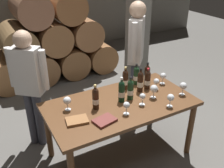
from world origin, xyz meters
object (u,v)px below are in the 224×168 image
wine_bottle_1 (147,75)px  wine_glass_6 (143,97)px  wine_bottle_0 (136,75)px  leather_ledger (77,120)px  dining_table (120,109)px  wine_bottle_5 (122,91)px  wine_glass_1 (126,106)px  wine_glass_7 (154,89)px  wine_glass_2 (163,76)px  wine_bottle_3 (96,98)px  wine_glass_5 (156,82)px  wine_bottle_7 (125,79)px  wine_glass_0 (183,86)px  tasting_notebook (105,121)px  wine_bottle_6 (140,81)px  wine_glass_4 (67,101)px  wine_bottle_4 (130,90)px  taster_seated_left (29,81)px  wine_glass_3 (171,98)px  wine_bottle_2 (148,80)px  sommelier_presenting (136,49)px

wine_bottle_1 → wine_glass_6: (-0.35, -0.40, -0.03)m
wine_bottle_0 → leather_ledger: bearing=-157.7°
dining_table → wine_bottle_5: bearing=43.7°
wine_glass_1 → wine_glass_7: wine_glass_7 is taller
wine_bottle_5 → wine_glass_2: (0.69, 0.12, -0.02)m
wine_bottle_3 → wine_glass_5: bearing=1.9°
wine_glass_6 → wine_glass_7: 0.22m
wine_bottle_7 → wine_glass_0: wine_bottle_7 is taller
wine_bottle_0 → wine_glass_5: size_ratio=1.88×
tasting_notebook → wine_glass_0: bearing=-9.8°
wine_glass_0 → wine_bottle_3: bearing=167.6°
wine_glass_6 → wine_glass_0: bearing=-4.6°
wine_bottle_1 → wine_bottle_7: (-0.32, 0.02, 0.00)m
wine_bottle_5 → wine_bottle_6: (0.32, 0.10, 0.00)m
wine_glass_0 → wine_glass_7: 0.37m
wine_glass_4 → wine_glass_7: 1.00m
dining_table → wine_bottle_4: bearing=8.3°
wine_bottle_1 → wine_bottle_4: wine_bottle_1 is taller
wine_glass_1 → wine_bottle_6: bearing=39.9°
dining_table → taster_seated_left: (-0.84, 0.72, 0.25)m
wine_bottle_6 → wine_glass_4: wine_bottle_6 is taller
wine_glass_1 → wine_glass_3: 0.51m
wine_bottle_2 → wine_glass_4: (-1.04, 0.02, -0.01)m
wine_glass_2 → wine_bottle_6: bearing=-176.7°
wine_bottle_1 → wine_bottle_6: size_ratio=0.95×
wine_glass_4 → wine_glass_0: bearing=-14.9°
sommelier_presenting → taster_seated_left: bearing=-178.9°
wine_glass_3 → tasting_notebook: 0.78m
wine_glass_0 → wine_glass_6: bearing=175.4°
wine_bottle_2 → wine_bottle_6: 0.12m
wine_bottle_6 → wine_glass_1: size_ratio=2.10×
wine_glass_5 → wine_glass_7: wine_glass_7 is taller
wine_bottle_1 → wine_bottle_3: size_ratio=1.00×
wine_bottle_7 → wine_glass_4: wine_bottle_7 is taller
wine_bottle_7 → sommelier_presenting: sommelier_presenting is taller
wine_bottle_1 → sommelier_presenting: sommelier_presenting is taller
wine_bottle_5 → tasting_notebook: wine_bottle_5 is taller
wine_bottle_1 → leather_ledger: (-1.11, -0.35, -0.11)m
wine_bottle_0 → wine_glass_5: bearing=-61.4°
wine_bottle_1 → wine_glass_3: wine_bottle_1 is taller
wine_bottle_0 → wine_glass_6: wine_bottle_0 is taller
wine_bottle_3 → leather_ledger: size_ratio=1.33×
wine_glass_5 → wine_glass_2: bearing=25.8°
wine_bottle_4 → wine_glass_1: 0.32m
wine_bottle_0 → wine_bottle_4: size_ratio=0.98×
wine_bottle_1 → wine_bottle_6: bearing=-146.8°
wine_bottle_0 → wine_bottle_6: bearing=-109.4°
dining_table → wine_glass_6: bearing=-38.4°
tasting_notebook → wine_bottle_7: bearing=30.4°
wine_bottle_2 → wine_glass_2: 0.25m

